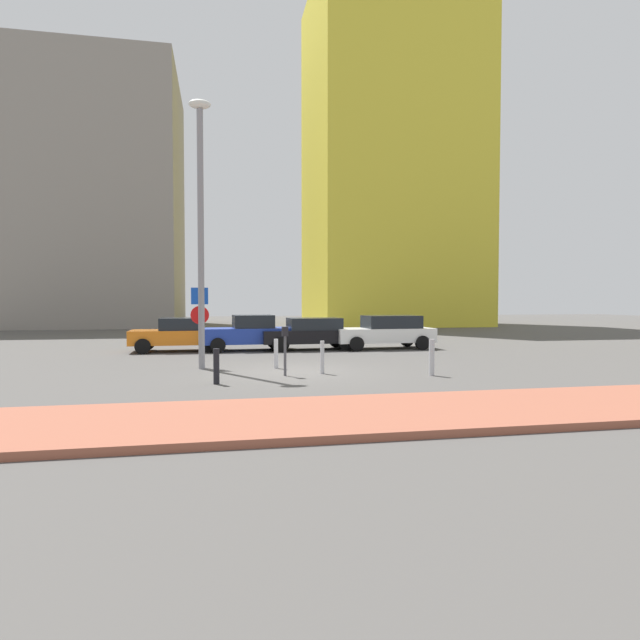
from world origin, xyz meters
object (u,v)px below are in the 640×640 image
Objects in this scene: traffic_bollard_edge at (276,354)px; parked_car_white at (385,331)px; parking_meter at (285,344)px; parking_sign_post at (200,317)px; parked_car_orange at (178,334)px; traffic_bollard_far at (432,357)px; parked_car_blue at (249,333)px; traffic_bollard_near at (216,366)px; parked_car_black at (311,333)px; street_lamp at (201,215)px; traffic_bollard_mid at (322,357)px.

parked_car_white is at bearing 46.41° from traffic_bollard_edge.
traffic_bollard_edge is (-0.07, 1.75, -0.45)m from parking_meter.
parking_sign_post is 2.81m from traffic_bollard_edge.
parked_car_orange is 1.49× the size of parking_sign_post.
parked_car_orange is 3.69× the size of traffic_bollard_far.
parked_car_blue is 4.37× the size of traffic_bollard_near.
parked_car_blue reaches higher than parked_car_orange.
parked_car_black is at bearing 65.45° from traffic_bollard_near.
parked_car_blue is 2.85× the size of parking_meter.
parked_car_black is 1.65× the size of parking_sign_post.
street_lamp is 9.12× the size of traffic_bollard_near.
parked_car_orange is at bearing 113.62° from parking_meter.
parked_car_blue is 9.42m from traffic_bollard_near.
parked_car_orange is 0.96× the size of parked_car_blue.
parked_car_orange is 2.74× the size of parking_meter.
traffic_bollard_near is (-4.15, -9.09, -0.29)m from parked_car_black.
traffic_bollard_mid is at bearing 11.22° from parking_meter.
parked_car_black is at bearing 74.60° from parking_meter.
parking_sign_post is at bearing 163.30° from traffic_bollard_edge.
parked_car_orange is 0.87× the size of parked_car_white.
traffic_bollard_mid is (1.16, 0.23, -0.44)m from parking_meter.
parked_car_white is at bearing 35.13° from street_lamp.
parked_car_black is (5.81, -0.40, 0.01)m from parked_car_orange.
traffic_bollard_edge is at bearing 128.94° from traffic_bollard_mid.
parked_car_blue is 6.21m from parked_car_white.
parked_car_white reaches higher than traffic_bollard_mid.
traffic_bollard_near is at bearing -81.67° from parking_sign_post.
traffic_bollard_far is (2.05, -8.70, -0.22)m from parked_car_black.
parked_car_white is at bearing -3.48° from parked_car_orange.
parking_meter is at bearing -40.21° from street_lamp.
parked_car_white is at bearing -3.51° from parked_car_blue.
parked_car_black is 9.99m from traffic_bollard_near.
parked_car_blue is 6.04m from parking_sign_post.
traffic_bollard_near is at bearing -122.97° from traffic_bollard_edge.
parked_car_orange is at bearing 176.57° from parked_car_blue.
traffic_bollard_far is at bearing -23.16° from street_lamp.
street_lamp is 6.01m from traffic_bollard_mid.
parked_car_white reaches higher than traffic_bollard_far.
parked_car_blue is at bearing 93.94° from parking_meter.
street_lamp reaches higher than parking_sign_post.
parking_meter is at bearing 30.80° from traffic_bollard_near.
traffic_bollard_far reaches higher than traffic_bollard_mid.
traffic_bollard_mid is (3.60, -1.83, -4.44)m from street_lamp.
street_lamp is 8.64× the size of traffic_bollard_mid.
parked_car_blue is at bearing 70.96° from parking_sign_post.
traffic_bollard_far is at bearing -76.72° from parked_car_black.
parked_car_blue is 0.90× the size of parked_car_white.
parked_car_blue is 2.75m from parked_car_black.
parked_car_black is 0.51× the size of street_lamp.
parked_car_orange is at bearing 100.94° from parking_sign_post.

